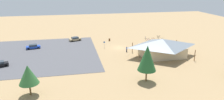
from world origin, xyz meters
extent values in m
plane|color=#9E7F56|center=(0.00, 0.00, 0.00)|extent=(160.00, 160.00, 0.00)
cube|color=#4C4C51|center=(27.29, 1.45, 0.03)|extent=(39.50, 34.17, 0.05)
cube|color=#C6B28E|center=(-10.32, 10.54, 1.55)|extent=(11.81, 7.73, 3.09)
pyramid|color=slate|center=(-10.32, 10.54, 4.14)|extent=(14.94, 10.85, 2.09)
cylinder|color=brown|center=(-17.55, 5.35, 1.55)|extent=(0.20, 0.20, 3.09)
cylinder|color=brown|center=(-3.09, 5.35, 1.55)|extent=(0.20, 0.20, 3.09)
cylinder|color=brown|center=(-17.55, 15.73, 1.55)|extent=(0.20, 0.20, 3.09)
cylinder|color=brown|center=(-3.09, 15.73, 1.55)|extent=(0.20, 0.20, 3.09)
cylinder|color=brown|center=(1.34, -8.94, 0.45)|extent=(0.60, 0.60, 0.90)
cylinder|color=#99999E|center=(4.56, -1.02, 1.10)|extent=(0.08, 0.08, 2.20)
cube|color=#1959B2|center=(4.56, -1.02, 1.90)|extent=(0.56, 0.04, 0.40)
cylinder|color=brown|center=(23.14, 26.22, 1.18)|extent=(0.31, 0.31, 2.37)
cone|color=#2D6633|center=(23.14, 26.22, 4.19)|extent=(3.67, 3.67, 3.65)
cylinder|color=brown|center=(-0.26, 25.05, 1.30)|extent=(0.33, 0.33, 2.60)
cone|color=#235B2D|center=(-0.26, 25.05, 5.34)|extent=(3.96, 3.96, 5.47)
torus|color=black|center=(-10.45, -0.51, 0.38)|extent=(0.66, 0.43, 0.75)
torus|color=black|center=(-9.58, 0.02, 0.38)|extent=(0.66, 0.43, 0.75)
cylinder|color=#722D9E|center=(-10.02, -0.25, 0.50)|extent=(0.82, 0.52, 0.04)
cylinder|color=#722D9E|center=(-10.17, -0.34, 0.57)|extent=(0.04, 0.04, 0.39)
cube|color=black|center=(-10.17, -0.34, 0.77)|extent=(0.21, 0.17, 0.05)
cylinder|color=#722D9E|center=(-9.67, -0.03, 0.60)|extent=(0.04, 0.04, 0.44)
cylinder|color=black|center=(-9.67, -0.03, 0.82)|extent=(0.28, 0.43, 0.03)
torus|color=black|center=(-17.21, -5.36, 0.34)|extent=(0.05, 0.69, 0.69)
torus|color=black|center=(-17.22, -4.40, 0.34)|extent=(0.05, 0.69, 0.69)
cylinder|color=silver|center=(-17.21, -4.88, 0.46)|extent=(0.05, 0.89, 0.04)
cylinder|color=silver|center=(-17.21, -5.05, 0.55)|extent=(0.04, 0.04, 0.41)
cube|color=black|center=(-17.21, -5.05, 0.76)|extent=(0.08, 0.20, 0.05)
cylinder|color=silver|center=(-17.21, -4.49, 0.59)|extent=(0.04, 0.04, 0.49)
cylinder|color=black|center=(-17.21, -4.49, 0.83)|extent=(0.48, 0.04, 0.03)
torus|color=black|center=(-17.40, -8.18, 0.35)|extent=(0.25, 0.68, 0.70)
torus|color=black|center=(-17.69, -9.09, 0.35)|extent=(0.25, 0.68, 0.70)
cylinder|color=#1E7F38|center=(-17.54, -8.63, 0.47)|extent=(0.30, 0.85, 0.04)
cylinder|color=#1E7F38|center=(-17.49, -8.47, 0.55)|extent=(0.04, 0.04, 0.39)
cube|color=black|center=(-17.49, -8.47, 0.74)|extent=(0.14, 0.21, 0.05)
cylinder|color=#1E7F38|center=(-17.66, -9.00, 0.57)|extent=(0.04, 0.04, 0.44)
cylinder|color=black|center=(-17.66, -9.00, 0.79)|extent=(0.47, 0.17, 0.03)
torus|color=black|center=(-13.50, -4.49, 0.37)|extent=(0.46, 0.63, 0.74)
torus|color=black|center=(-12.95, -5.28, 0.37)|extent=(0.46, 0.63, 0.74)
cylinder|color=orange|center=(-13.23, -4.89, 0.49)|extent=(0.54, 0.75, 0.04)
cylinder|color=orange|center=(-13.33, -4.74, 0.59)|extent=(0.04, 0.04, 0.44)
cube|color=black|center=(-13.33, -4.74, 0.81)|extent=(0.18, 0.21, 0.05)
cylinder|color=orange|center=(-13.00, -5.20, 0.61)|extent=(0.04, 0.04, 0.47)
cylinder|color=black|center=(-13.00, -5.20, 0.84)|extent=(0.41, 0.30, 0.03)
torus|color=black|center=(-18.41, -6.97, 0.36)|extent=(0.12, 0.73, 0.73)
torus|color=black|center=(-18.29, -5.99, 0.36)|extent=(0.12, 0.73, 0.73)
cylinder|color=#B7B7BC|center=(-18.35, -6.48, 0.48)|extent=(0.14, 0.91, 0.04)
cylinder|color=#B7B7BC|center=(-18.37, -6.66, 0.57)|extent=(0.04, 0.04, 0.40)
cube|color=black|center=(-18.37, -6.66, 0.77)|extent=(0.10, 0.21, 0.05)
cylinder|color=#B7B7BC|center=(-18.30, -6.09, 0.61)|extent=(0.04, 0.04, 0.49)
cylinder|color=black|center=(-18.30, -6.09, 0.85)|extent=(0.48, 0.09, 0.03)
torus|color=black|center=(-8.05, 1.00, 0.38)|extent=(0.26, 0.73, 0.75)
torus|color=black|center=(-7.75, 1.98, 0.38)|extent=(0.26, 0.73, 0.75)
cylinder|color=yellow|center=(-7.90, 1.49, 0.50)|extent=(0.31, 0.91, 0.04)
cylinder|color=yellow|center=(-7.96, 1.31, 0.61)|extent=(0.04, 0.04, 0.46)
cube|color=black|center=(-7.96, 1.31, 0.84)|extent=(0.14, 0.21, 0.05)
cylinder|color=yellow|center=(-7.78, 1.88, 0.61)|extent=(0.04, 0.04, 0.48)
cylinder|color=black|center=(-7.78, 1.88, 0.85)|extent=(0.47, 0.17, 0.03)
torus|color=black|center=(-15.09, -6.58, 0.38)|extent=(0.36, 0.70, 0.76)
torus|color=black|center=(-14.66, -7.49, 0.38)|extent=(0.36, 0.70, 0.76)
cylinder|color=red|center=(-14.88, -7.03, 0.51)|extent=(0.43, 0.85, 0.04)
cylinder|color=red|center=(-14.96, -6.87, 0.58)|extent=(0.04, 0.04, 0.40)
cube|color=black|center=(-14.96, -6.87, 0.78)|extent=(0.16, 0.21, 0.05)
cylinder|color=red|center=(-14.71, -7.40, 0.62)|extent=(0.04, 0.04, 0.49)
cylinder|color=black|center=(-14.71, -7.40, 0.87)|extent=(0.45, 0.24, 0.03)
torus|color=black|center=(-11.45, 1.18, 0.33)|extent=(0.50, 0.50, 0.67)
torus|color=black|center=(-12.13, 0.51, 0.33)|extent=(0.50, 0.50, 0.67)
cylinder|color=#197A7F|center=(-11.79, 0.85, 0.44)|extent=(0.65, 0.64, 0.04)
cylinder|color=#197A7F|center=(-11.67, 0.97, 0.54)|extent=(0.04, 0.04, 0.40)
cube|color=black|center=(-11.67, 0.97, 0.74)|extent=(0.20, 0.20, 0.05)
cylinder|color=#197A7F|center=(-12.06, 0.58, 0.54)|extent=(0.04, 0.04, 0.41)
cylinder|color=black|center=(-12.06, 0.58, 0.74)|extent=(0.36, 0.36, 0.03)
torus|color=black|center=(-18.96, -9.99, 0.37)|extent=(0.70, 0.32, 0.74)
torus|color=black|center=(-18.08, -10.36, 0.37)|extent=(0.70, 0.32, 0.74)
cylinder|color=black|center=(-18.52, -10.18, 0.50)|extent=(0.82, 0.37, 0.04)
cylinder|color=black|center=(-18.68, -10.11, 0.59)|extent=(0.04, 0.04, 0.44)
cube|color=black|center=(-18.68, -10.11, 0.82)|extent=(0.22, 0.15, 0.05)
cylinder|color=black|center=(-18.17, -10.32, 0.62)|extent=(0.04, 0.04, 0.49)
cylinder|color=black|center=(-18.17, -10.32, 0.86)|extent=(0.22, 0.46, 0.03)
torus|color=black|center=(-12.37, -8.80, 0.35)|extent=(0.32, 0.65, 0.69)
torus|color=black|center=(-12.81, -9.77, 0.35)|extent=(0.32, 0.65, 0.69)
cylinder|color=#2347B7|center=(-12.59, -9.28, 0.46)|extent=(0.44, 0.91, 0.04)
cylinder|color=#2347B7|center=(-12.51, -9.11, 0.56)|extent=(0.04, 0.04, 0.43)
cube|color=black|center=(-12.51, -9.11, 0.77)|extent=(0.16, 0.22, 0.05)
cylinder|color=#2347B7|center=(-12.76, -9.67, 0.56)|extent=(0.04, 0.04, 0.42)
cylinder|color=black|center=(-12.76, -9.67, 0.77)|extent=(0.45, 0.23, 0.03)
torus|color=black|center=(-12.05, -6.67, 0.37)|extent=(0.73, 0.13, 0.73)
torus|color=black|center=(-13.05, -6.79, 0.37)|extent=(0.73, 0.13, 0.73)
cylinder|color=#722D9E|center=(-12.55, -6.73, 0.49)|extent=(0.92, 0.15, 0.04)
cylinder|color=#722D9E|center=(-12.37, -6.71, 0.56)|extent=(0.04, 0.04, 0.38)
cube|color=black|center=(-12.37, -6.71, 0.74)|extent=(0.21, 0.10, 0.05)
cylinder|color=#722D9E|center=(-12.95, -6.78, 0.61)|extent=(0.04, 0.04, 0.49)
cylinder|color=black|center=(-12.95, -6.78, 0.86)|extent=(0.09, 0.48, 0.03)
torus|color=black|center=(-12.77, 2.23, 0.33)|extent=(0.56, 0.41, 0.66)
torus|color=black|center=(-13.59, 2.81, 0.33)|extent=(0.56, 0.41, 0.66)
cylinder|color=silver|center=(-13.18, 2.52, 0.44)|extent=(0.78, 0.57, 0.04)
cylinder|color=silver|center=(-13.04, 2.41, 0.50)|extent=(0.04, 0.04, 0.35)
cube|color=black|center=(-13.04, 2.41, 0.68)|extent=(0.21, 0.18, 0.05)
cylinder|color=silver|center=(-13.51, 2.75, 0.53)|extent=(0.04, 0.04, 0.40)
cylinder|color=black|center=(-13.51, 2.75, 0.72)|extent=(0.30, 0.41, 0.03)
cylinder|color=black|center=(31.61, 10.36, 0.37)|extent=(0.68, 0.40, 0.64)
cylinder|color=black|center=(32.06, 8.93, 0.37)|extent=(0.68, 0.40, 0.64)
cube|color=#1E42B2|center=(27.20, -4.49, 0.58)|extent=(4.60, 2.69, 0.63)
cube|color=#2D3842|center=(27.20, -4.49, 1.17)|extent=(2.69, 2.10, 0.54)
cylinder|color=black|center=(28.47, -3.39, 0.37)|extent=(0.67, 0.34, 0.64)
cylinder|color=black|center=(28.80, -5.02, 0.37)|extent=(0.67, 0.34, 0.64)
cylinder|color=black|center=(25.60, -3.96, 0.37)|extent=(0.67, 0.34, 0.64)
cylinder|color=black|center=(25.92, -5.59, 0.37)|extent=(0.67, 0.34, 0.64)
cube|color=tan|center=(13.65, -11.57, 0.60)|extent=(4.61, 3.09, 0.66)
cube|color=#2D3842|center=(13.65, -11.57, 1.20)|extent=(2.77, 2.31, 0.53)
cylinder|color=black|center=(14.76, -10.34, 0.37)|extent=(0.68, 0.41, 0.64)
cylinder|color=black|center=(15.27, -11.92, 0.37)|extent=(0.68, 0.41, 0.64)
cylinder|color=black|center=(12.02, -11.22, 0.37)|extent=(0.68, 0.41, 0.64)
cylinder|color=black|center=(12.53, -12.80, 0.37)|extent=(0.68, 0.41, 0.64)
cube|color=#2D3347|center=(-1.52, 4.61, 0.45)|extent=(0.38, 0.32, 0.90)
cylinder|color=blue|center=(-1.52, 4.61, 1.19)|extent=(0.36, 0.36, 0.59)
sphere|color=tan|center=(-1.52, 4.61, 1.61)|extent=(0.24, 0.24, 0.24)
camera|label=1|loc=(14.99, 63.69, 20.16)|focal=33.54mm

